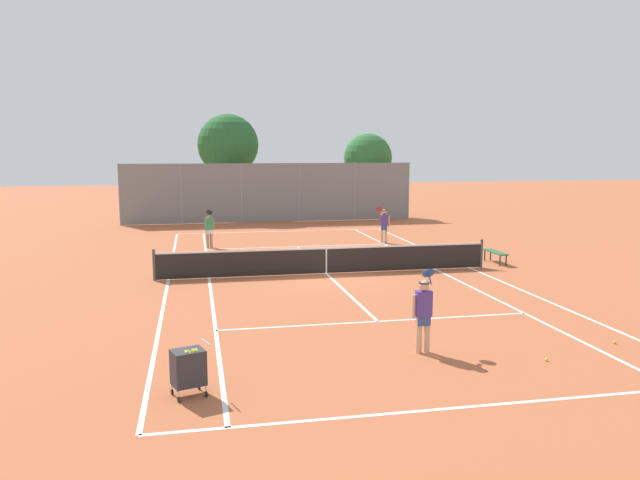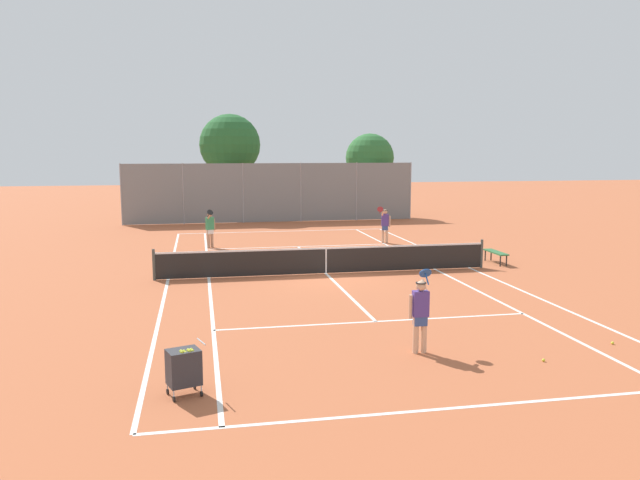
{
  "view_description": "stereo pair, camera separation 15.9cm",
  "coord_description": "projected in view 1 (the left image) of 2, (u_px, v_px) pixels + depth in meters",
  "views": [
    {
      "loc": [
        -4.54,
        -21.39,
        4.39
      ],
      "look_at": [
        0.07,
        1.5,
        1.0
      ],
      "focal_mm": 35.0,
      "sensor_mm": 36.0,
      "label": 1
    },
    {
      "loc": [
        -4.39,
        -21.42,
        4.39
      ],
      "look_at": [
        0.07,
        1.5,
        1.0
      ],
      "focal_mm": 35.0,
      "sensor_mm": 36.0,
      "label": 2
    }
  ],
  "objects": [
    {
      "name": "loose_tennis_ball_1",
      "position": [
        614.0,
        342.0,
        14.22
      ],
      "size": [
        0.07,
        0.07,
        0.07
      ],
      "primitive_type": "sphere",
      "color": "#D1DB33",
      "rests_on": "ground"
    },
    {
      "name": "tree_behind_left",
      "position": [
        228.0,
        147.0,
        39.78
      ],
      "size": [
        3.89,
        3.89,
        6.66
      ],
      "color": "brown",
      "rests_on": "ground"
    },
    {
      "name": "loose_tennis_ball_0",
      "position": [
        546.0,
        360.0,
        13.04
      ],
      "size": [
        0.07,
        0.07,
        0.07
      ],
      "primitive_type": "sphere",
      "color": "#D1DB33",
      "rests_on": "ground"
    },
    {
      "name": "courtside_bench",
      "position": [
        495.0,
        253.0,
        24.28
      ],
      "size": [
        0.36,
        1.5,
        0.47
      ],
      "color": "#2D6638",
      "rests_on": "ground"
    },
    {
      "name": "tennis_net",
      "position": [
        326.0,
        260.0,
        22.2
      ],
      "size": [
        12.0,
        0.1,
        1.07
      ],
      "color": "#474C47",
      "rests_on": "ground"
    },
    {
      "name": "ground_plane",
      "position": [
        326.0,
        274.0,
        22.27
      ],
      "size": [
        120.0,
        120.0,
        0.0
      ],
      "primitive_type": "plane",
      "color": "#B25B38"
    },
    {
      "name": "back_fence",
      "position": [
        271.0,
        193.0,
        37.91
      ],
      "size": [
        17.74,
        0.08,
        3.6
      ],
      "color": "gray",
      "rests_on": "ground"
    },
    {
      "name": "player_far_right",
      "position": [
        384.0,
        224.0,
        29.45
      ],
      "size": [
        0.79,
        0.71,
        1.77
      ],
      "color": "#D8A884",
      "rests_on": "ground"
    },
    {
      "name": "ball_cart",
      "position": [
        188.0,
        367.0,
        11.14
      ],
      "size": [
        0.74,
        0.64,
        0.96
      ],
      "color": "#2D2D33",
      "rests_on": "ground"
    },
    {
      "name": "tree_behind_right",
      "position": [
        369.0,
        159.0,
        41.14
      ],
      "size": [
        3.18,
        3.18,
        5.45
      ],
      "color": "brown",
      "rests_on": "ground"
    },
    {
      "name": "court_line_markings",
      "position": [
        326.0,
        274.0,
        22.27
      ],
      "size": [
        11.1,
        23.9,
        0.01
      ],
      "color": "silver",
      "rests_on": "ground"
    },
    {
      "name": "player_far_left",
      "position": [
        209.0,
        227.0,
        28.04
      ],
      "size": [
        0.43,
        0.9,
        1.77
      ],
      "color": "tan",
      "rests_on": "ground"
    },
    {
      "name": "loose_tennis_ball_2",
      "position": [
        209.0,
        234.0,
        32.32
      ],
      "size": [
        0.07,
        0.07,
        0.07
      ],
      "primitive_type": "sphere",
      "color": "#D1DB33",
      "rests_on": "ground"
    },
    {
      "name": "player_near_side",
      "position": [
        423.0,
        311.0,
        13.49
      ],
      "size": [
        0.69,
        0.73,
        1.77
      ],
      "color": "#D8A884",
      "rests_on": "ground"
    }
  ]
}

